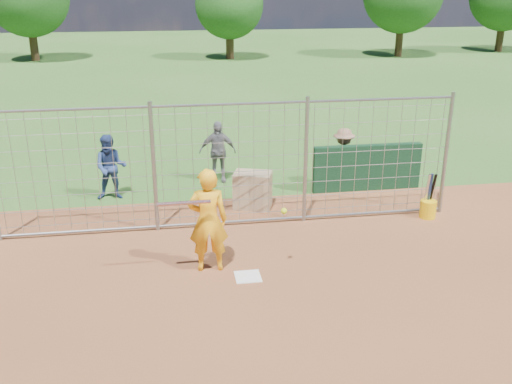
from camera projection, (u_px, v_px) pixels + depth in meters
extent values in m
plane|color=#2D591E|center=(246.00, 272.00, 9.79)|extent=(100.00, 100.00, 0.00)
cube|color=silver|center=(248.00, 277.00, 9.60)|extent=(0.43, 0.43, 0.02)
cube|color=#11381E|center=(367.00, 168.00, 13.43)|extent=(2.60, 0.20, 1.10)
imported|color=#FFAB16|center=(208.00, 220.00, 9.56)|extent=(0.68, 0.46, 1.83)
imported|color=navy|center=(111.00, 167.00, 12.81)|extent=(0.75, 0.59, 1.50)
imported|color=slate|center=(218.00, 152.00, 13.94)|extent=(0.91, 0.41, 1.53)
imported|color=#875F49|center=(343.00, 157.00, 13.65)|extent=(0.94, 0.57, 1.42)
cube|color=tan|center=(253.00, 190.00, 12.43)|extent=(0.93, 0.77, 0.80)
cylinder|color=silver|center=(184.00, 203.00, 9.11)|extent=(0.86, 0.08, 0.06)
sphere|color=#CAEC18|center=(284.00, 211.00, 9.45)|extent=(0.10, 0.10, 0.10)
cylinder|color=yellow|center=(428.00, 209.00, 11.95)|extent=(0.34, 0.34, 0.38)
cylinder|color=silver|center=(426.00, 192.00, 11.87)|extent=(0.07, 0.20, 0.85)
cylinder|color=navy|center=(430.00, 192.00, 11.88)|extent=(0.07, 0.15, 0.85)
cylinder|color=black|center=(432.00, 192.00, 11.89)|extent=(0.07, 0.24, 0.84)
cylinder|color=gray|center=(154.00, 168.00, 10.96)|extent=(0.08, 0.08, 2.60)
cylinder|color=gray|center=(306.00, 161.00, 11.41)|extent=(0.08, 0.08, 2.60)
cylinder|color=gray|center=(446.00, 154.00, 11.86)|extent=(0.08, 0.08, 2.60)
cylinder|color=gray|center=(230.00, 104.00, 10.77)|extent=(9.00, 0.05, 0.05)
cylinder|color=gray|center=(232.00, 222.00, 11.61)|extent=(9.00, 0.05, 0.05)
cube|color=gray|center=(231.00, 167.00, 11.20)|extent=(9.00, 0.02, 2.50)
cylinder|color=#3F2B19|center=(33.00, 40.00, 34.84)|extent=(0.50, 0.50, 2.52)
cylinder|color=#3F2B19|center=(230.00, 41.00, 35.76)|extent=(0.50, 0.50, 2.16)
sphere|color=#26561E|center=(229.00, 4.00, 34.99)|extent=(4.20, 4.20, 4.20)
cylinder|color=#3F2B19|center=(399.00, 36.00, 36.86)|extent=(0.50, 0.50, 2.59)
cylinder|color=#3F2B19|center=(500.00, 33.00, 39.46)|extent=(0.50, 0.50, 2.45)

